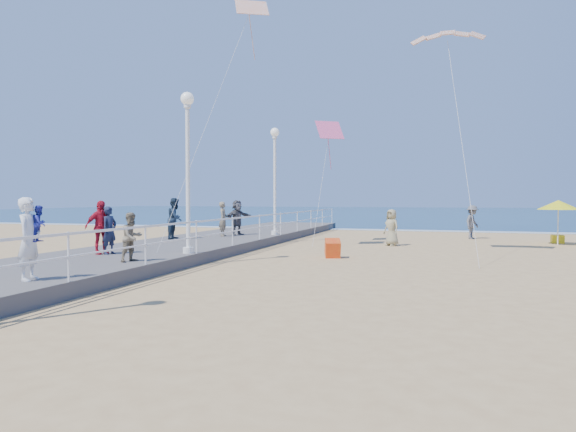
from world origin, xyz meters
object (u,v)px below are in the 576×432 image
(woman_holding_toddler, at_px, (29,239))
(spectator_5, at_px, (237,217))
(lamp_post_far, at_px, (275,169))
(beach_chair_left, at_px, (557,239))
(spectator_7, at_px, (175,218))
(toddler_held, at_px, (40,224))
(box_kite, at_px, (333,250))
(lamp_post_mid, at_px, (188,155))
(beach_walker_c, at_px, (392,228))
(spectator_3, at_px, (100,227))
(spectator_6, at_px, (223,219))
(spectator_0, at_px, (109,230))
(beach_walker_a, at_px, (472,222))
(spectator_1, at_px, (132,237))
(beach_umbrella, at_px, (558,205))

(woman_holding_toddler, distance_m, spectator_5, 14.47)
(lamp_post_far, xyz_separation_m, beach_chair_left, (13.46, 3.90, -3.46))
(spectator_5, bearing_deg, spectator_7, 176.35)
(toddler_held, relative_size, box_kite, 1.36)
(lamp_post_mid, bearing_deg, spectator_7, 123.46)
(woman_holding_toddler, height_order, spectator_7, woman_holding_toddler)
(spectator_5, relative_size, beach_walker_c, 1.02)
(spectator_3, bearing_deg, beach_chair_left, -21.12)
(spectator_5, bearing_deg, spectator_6, -170.85)
(lamp_post_far, xyz_separation_m, spectator_0, (-2.32, -10.02, -2.48))
(spectator_0, height_order, box_kite, spectator_0)
(toddler_held, distance_m, box_kite, 10.56)
(spectator_6, xyz_separation_m, beach_walker_c, (7.78, 1.74, -0.37))
(spectator_7, bearing_deg, beach_chair_left, -73.92)
(spectator_5, relative_size, box_kite, 2.90)
(lamp_post_far, relative_size, beach_walker_a, 2.88)
(woman_holding_toddler, height_order, spectator_3, woman_holding_toddler)
(box_kite, bearing_deg, beach_walker_c, 55.86)
(spectator_7, xyz_separation_m, beach_walker_a, (12.98, 9.21, -0.40))
(woman_holding_toddler, xyz_separation_m, toddler_held, (0.15, 0.15, 0.33))
(beach_walker_a, bearing_deg, spectator_6, 147.40)
(spectator_5, distance_m, beach_walker_a, 12.83)
(spectator_7, distance_m, beach_walker_a, 15.92)
(spectator_7, bearing_deg, toddler_held, -173.73)
(lamp_post_far, height_order, spectator_1, lamp_post_far)
(beach_umbrella, bearing_deg, toddler_held, -127.91)
(spectator_3, bearing_deg, beach_walker_c, -11.72)
(spectator_5, bearing_deg, spectator_0, -158.89)
(spectator_5, xyz_separation_m, beach_chair_left, (15.21, 4.57, -1.07))
(lamp_post_far, height_order, beach_umbrella, lamp_post_far)
(spectator_5, bearing_deg, spectator_3, -160.66)
(spectator_7, distance_m, box_kite, 7.85)
(beach_walker_c, bearing_deg, lamp_post_far, -140.95)
(spectator_6, bearing_deg, beach_umbrella, -85.27)
(toddler_held, relative_size, beach_umbrella, 0.38)
(beach_walker_a, bearing_deg, spectator_7, 151.20)
(spectator_1, height_order, beach_umbrella, beach_umbrella)
(beach_walker_a, bearing_deg, spectator_1, 175.17)
(spectator_3, bearing_deg, woman_holding_toddler, -130.85)
(lamp_post_far, height_order, spectator_7, lamp_post_far)
(lamp_post_far, xyz_separation_m, spectator_5, (-1.75, -0.67, -2.39))
(spectator_1, height_order, spectator_7, spectator_7)
(lamp_post_mid, relative_size, beach_walker_c, 3.11)
(toddler_held, relative_size, beach_chair_left, 1.49)
(woman_holding_toddler, relative_size, spectator_5, 1.06)
(spectator_5, relative_size, spectator_7, 0.95)
(woman_holding_toddler, bearing_deg, lamp_post_far, -18.31)
(woman_holding_toddler, relative_size, spectator_6, 1.12)
(beach_walker_a, xyz_separation_m, box_kite, (-5.40, -10.98, -0.62))
(toddler_held, xyz_separation_m, spectator_0, (-1.81, 4.93, -0.48))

